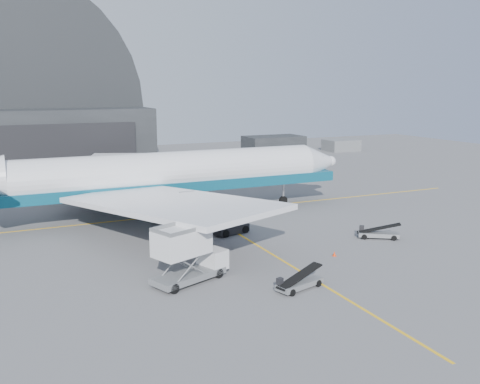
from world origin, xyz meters
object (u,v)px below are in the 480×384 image
belt_loader_b (378,233)px  pushback_tug (230,227)px  belt_loader_a (299,283)px  catering_truck (187,255)px  airliner (156,176)px

belt_loader_b → pushback_tug: bearing=-179.3°
belt_loader_b → belt_loader_a: bearing=-116.6°
catering_truck → belt_loader_a: (7.60, -5.10, -1.82)m
catering_truck → belt_loader_b: (22.74, 3.98, -1.82)m
catering_truck → pushback_tug: (9.21, 12.37, -1.66)m
airliner → belt_loader_b: airliner is taller
pushback_tug → belt_loader_b: (13.53, -8.39, -0.16)m
belt_loader_a → belt_loader_b: (15.14, 9.08, 0.00)m
airliner → pushback_tug: 12.85m
catering_truck → belt_loader_a: catering_truck is taller
airliner → pushback_tug: airliner is taller
catering_truck → belt_loader_b: catering_truck is taller
airliner → belt_loader_a: (3.70, -28.29, -4.65)m
catering_truck → belt_loader_b: 23.16m
belt_loader_b → catering_truck: bearing=-137.6°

